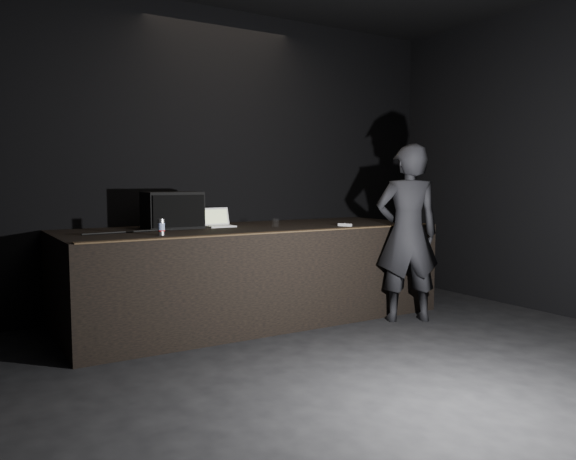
% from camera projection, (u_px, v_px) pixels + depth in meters
% --- Properties ---
extents(ground, '(7.00, 7.00, 0.00)m').
position_uv_depth(ground, '(438.00, 401.00, 3.82)').
color(ground, black).
rests_on(ground, ground).
extents(room_walls, '(6.10, 7.10, 3.52)m').
position_uv_depth(room_walls, '(446.00, 100.00, 3.64)').
color(room_walls, black).
rests_on(room_walls, ground).
extents(stage_riser, '(4.00, 1.50, 1.00)m').
position_uv_depth(stage_riser, '(252.00, 273.00, 6.10)').
color(stage_riser, black).
rests_on(stage_riser, ground).
extents(riser_lip, '(3.92, 0.10, 0.01)m').
position_uv_depth(riser_lip, '(285.00, 232.00, 5.45)').
color(riser_lip, brown).
rests_on(riser_lip, stage_riser).
extents(stage_monitor, '(0.58, 0.44, 0.38)m').
position_uv_depth(stage_monitor, '(173.00, 210.00, 5.84)').
color(stage_monitor, black).
rests_on(stage_monitor, stage_riser).
extents(cable, '(0.96, 0.13, 0.02)m').
position_uv_depth(cable, '(132.00, 232.00, 5.41)').
color(cable, black).
rests_on(cable, stage_riser).
extents(laptop, '(0.30, 0.27, 0.20)m').
position_uv_depth(laptop, '(219.00, 222.00, 6.10)').
color(laptop, white).
rests_on(laptop, stage_riser).
extents(beer_can, '(0.06, 0.06, 0.15)m').
position_uv_depth(beer_can, '(161.00, 227.00, 5.13)').
color(beer_can, silver).
rests_on(beer_can, stage_riser).
extents(plastic_cup, '(0.07, 0.07, 0.09)m').
position_uv_depth(plastic_cup, '(276.00, 223.00, 6.05)').
color(plastic_cup, white).
rests_on(plastic_cup, stage_riser).
extents(wii_remote, '(0.09, 0.16, 0.03)m').
position_uv_depth(wii_remote, '(345.00, 225.00, 6.16)').
color(wii_remote, white).
rests_on(wii_remote, stage_riser).
extents(person, '(0.81, 0.70, 1.88)m').
position_uv_depth(person, '(407.00, 233.00, 5.96)').
color(person, black).
rests_on(person, ground).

